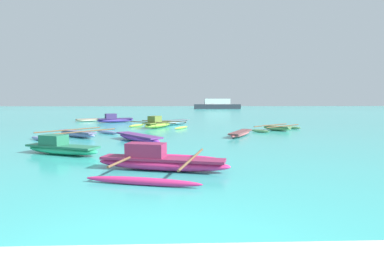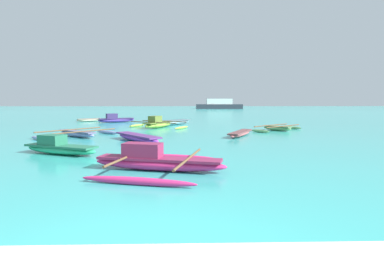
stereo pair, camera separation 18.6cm
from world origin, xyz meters
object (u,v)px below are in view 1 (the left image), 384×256
Objects in this scene: moored_boat_3 at (88,120)px; moored_boat_6 at (175,122)px; moored_boat_7 at (138,137)px; moored_boat_8 at (277,128)px; moored_boat_1 at (160,162)px; moored_boat_2 at (77,134)px; mooring_buoy_0 at (149,150)px; distant_ferry at (217,105)px; moored_boat_9 at (241,133)px; moored_boat_5 at (61,147)px; moored_boat_0 at (157,124)px; moored_boat_4 at (115,119)px.

moored_boat_6 is at bearing -59.90° from moored_boat_3.
moored_boat_8 reaches higher than moored_boat_7.
moored_boat_1 reaches higher than moored_boat_2.
distant_ferry is at bearing 80.94° from mooring_buoy_0.
moored_boat_1 is at bearing -179.38° from moored_boat_9.
moored_boat_9 is (4.19, -8.58, -0.08)m from moored_boat_6.
moored_boat_7 is at bearing 103.73° from mooring_buoy_0.
moored_boat_3 is 0.73× the size of moored_boat_5.
moored_boat_6 is 0.88× the size of moored_boat_7.
distant_ferry reaches higher than moored_boat_3.
moored_boat_0 is 7.69m from moored_boat_4.
moored_boat_2 is 1.92× the size of moored_boat_3.
distant_ferry is (11.46, 56.28, 0.78)m from moored_boat_0.
moored_boat_5 is 69.36m from distant_ferry.
moored_boat_0 is at bearing 70.69° from moored_boat_9.
moored_boat_3 is 3.29m from moored_boat_4.
mooring_buoy_0 reaches higher than moored_boat_7.
moored_boat_9 is at bearing -77.04° from moored_boat_4.
moored_boat_8 is (7.43, -5.41, -0.06)m from moored_boat_6.
moored_boat_6 is (4.20, 14.56, -0.03)m from moored_boat_5.
moored_boat_0 is at bearing -144.65° from moored_boat_8.
moored_boat_0 reaches higher than moored_boat_3.
mooring_buoy_0 is 0.03× the size of distant_ferry.
distant_ferry reaches higher than moored_boat_7.
moored_boat_9 is at bearing 73.69° from moored_boat_7.
moored_boat_0 is at bearing 108.96° from moored_boat_1.
moored_boat_3 is (-3.44, 13.25, -0.02)m from moored_boat_2.
moored_boat_1 is at bearing -98.23° from distant_ferry.
moored_boat_0 is 11.93m from moored_boat_5.
moored_boat_6 is at bearing -55.59° from moored_boat_4.
moored_boat_7 is at bearing -100.45° from distant_ferry.
moored_boat_7 is at bearing 12.39° from moored_boat_2.
moored_boat_8 is (7.50, 12.07, -0.08)m from moored_boat_1.
moored_boat_2 is 10.40m from moored_boat_6.
moored_boat_8 is 58.77m from distant_ferry.
moored_boat_5 reaches higher than mooring_buoy_0.
mooring_buoy_0 is at bearing -23.70° from moored_boat_7.
moored_boat_8 reaches higher than moored_boat_3.
moored_boat_4 is at bearing -107.83° from distant_ferry.
moored_boat_2 reaches higher than moored_boat_8.
moored_boat_8 is at bearing -92.66° from distant_ferry.
moored_boat_4 is at bearing 118.62° from moored_boat_5.
moored_boat_1 is 11.56× the size of mooring_buoy_0.
moored_boat_5 reaches higher than moored_boat_3.
moored_boat_5 is at bearing -154.47° from moored_boat_6.
moored_boat_8 is 1.19× the size of moored_boat_9.
moored_boat_3 is at bearing -111.40° from distant_ferry.
moored_boat_7 is 10.59m from moored_boat_8.
moored_boat_6 reaches higher than moored_boat_8.
moored_boat_0 is at bearing 94.00° from moored_boat_2.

